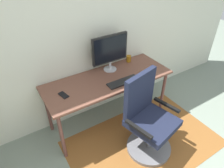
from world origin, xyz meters
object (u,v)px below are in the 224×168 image
(keyboard, at_px, (123,82))
(office_chair, at_px, (148,123))
(cell_phone, at_px, (63,95))
(monitor, at_px, (110,50))
(computer_mouse, at_px, (142,75))
(coffee_cup, at_px, (129,59))
(desk, at_px, (108,83))

(keyboard, height_order, office_chair, office_chair)
(keyboard, bearing_deg, cell_phone, 168.71)
(monitor, height_order, computer_mouse, monitor)
(coffee_cup, bearing_deg, computer_mouse, -101.91)
(keyboard, height_order, coffee_cup, coffee_cup)
(cell_phone, bearing_deg, desk, -10.39)
(keyboard, relative_size, office_chair, 0.41)
(monitor, bearing_deg, desk, -127.75)
(monitor, relative_size, keyboard, 1.20)
(monitor, distance_m, cell_phone, 0.84)
(computer_mouse, height_order, cell_phone, computer_mouse)
(keyboard, distance_m, office_chair, 0.59)
(monitor, relative_size, coffee_cup, 5.48)
(cell_phone, xyz_separation_m, office_chair, (0.77, -0.63, -0.32))
(desk, xyz_separation_m, monitor, (0.14, 0.18, 0.36))
(desk, bearing_deg, cell_phone, -177.68)
(computer_mouse, distance_m, office_chair, 0.63)
(monitor, height_order, office_chair, monitor)
(coffee_cup, height_order, cell_phone, coffee_cup)
(computer_mouse, bearing_deg, monitor, 125.84)
(keyboard, bearing_deg, computer_mouse, -3.20)
(computer_mouse, bearing_deg, desk, 155.00)
(coffee_cup, bearing_deg, office_chair, -111.30)
(monitor, bearing_deg, keyboard, -93.57)
(desk, relative_size, monitor, 3.29)
(office_chair, bearing_deg, monitor, 77.55)
(desk, relative_size, keyboard, 3.94)
(office_chair, bearing_deg, cell_phone, 127.51)
(coffee_cup, bearing_deg, monitor, -171.62)
(office_chair, bearing_deg, keyboard, 80.48)
(keyboard, bearing_deg, desk, 124.10)
(desk, distance_m, coffee_cup, 0.56)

